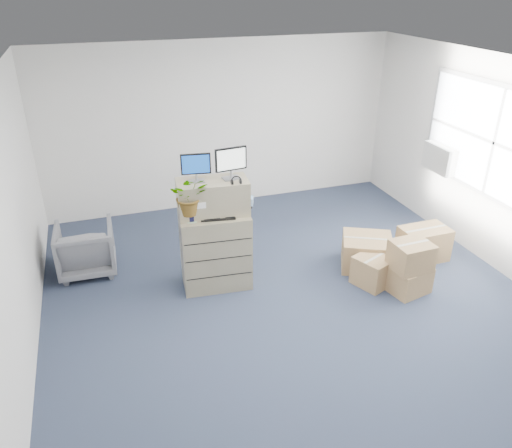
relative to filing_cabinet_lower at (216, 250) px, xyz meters
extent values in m
plane|color=#2A344C|center=(0.80, -0.95, -0.51)|extent=(7.00, 7.00, 0.00)
cube|color=silver|center=(0.80, 2.56, 0.89)|extent=(6.00, 0.02, 2.80)
cube|color=#939396|center=(3.76, -0.45, 1.19)|extent=(0.06, 2.72, 1.52)
cube|color=white|center=(3.72, -0.45, 1.19)|extent=(0.01, 2.60, 1.40)
cube|color=#B9BAB5|center=(3.67, 0.45, 0.69)|extent=(0.24, 0.60, 0.40)
cube|color=gray|center=(0.00, 0.00, 0.00)|extent=(0.92, 0.61, 1.02)
cube|color=gray|center=(0.00, 0.05, 0.73)|extent=(0.91, 0.51, 0.44)
cube|color=#99999E|center=(-0.18, 0.08, 0.95)|extent=(0.21, 0.16, 0.01)
cylinder|color=#99999E|center=(-0.18, 0.08, 1.00)|extent=(0.03, 0.03, 0.09)
cube|color=black|center=(-0.18, 0.08, 1.17)|extent=(0.36, 0.08, 0.26)
cube|color=navy|center=(-0.18, 0.06, 1.17)|extent=(0.32, 0.05, 0.22)
cube|color=#99999E|center=(0.25, 0.04, 0.95)|extent=(0.23, 0.18, 0.01)
cylinder|color=#99999E|center=(0.25, 0.04, 1.01)|extent=(0.03, 0.03, 0.10)
cube|color=black|center=(0.25, 0.04, 1.20)|extent=(0.40, 0.08, 0.29)
cube|color=silver|center=(0.25, 0.02, 1.20)|extent=(0.36, 0.05, 0.25)
torus|color=black|center=(0.26, -0.13, 0.98)|extent=(0.13, 0.03, 0.13)
cube|color=black|center=(0.02, -0.11, 0.52)|extent=(0.45, 0.24, 0.02)
ellipsoid|color=silver|center=(0.30, -0.15, 0.52)|extent=(0.11, 0.09, 0.03)
cylinder|color=gray|center=(0.04, 0.06, 0.64)|extent=(0.07, 0.07, 0.26)
cube|color=silver|center=(-0.06, 0.05, 0.52)|extent=(0.06, 0.05, 0.02)
cube|color=black|center=(-0.06, 0.05, 0.58)|extent=(0.05, 0.03, 0.10)
cube|color=black|center=(0.40, 0.09, 0.54)|extent=(0.21, 0.16, 0.06)
cube|color=#428AE2|center=(0.40, 0.05, 0.62)|extent=(0.28, 0.21, 0.10)
cylinder|color=#96B08E|center=(-0.30, -0.06, 0.52)|extent=(0.20, 0.20, 0.02)
cylinder|color=black|center=(-0.30, -0.06, 0.59)|extent=(0.17, 0.17, 0.13)
imported|color=#235418|center=(-0.30, -0.06, 0.78)|extent=(0.51, 0.55, 0.38)
imported|color=slate|center=(-1.60, 0.87, -0.13)|extent=(0.77, 0.73, 0.76)
cube|color=#A47A4F|center=(2.03, -0.63, -0.31)|extent=(0.69, 0.62, 0.39)
cube|color=#A47A4F|center=(2.31, -0.96, -0.33)|extent=(0.56, 0.49, 0.35)
cube|color=#A47A4F|center=(2.10, -0.24, -0.29)|extent=(0.86, 0.84, 0.44)
cube|color=#A47A4F|center=(2.28, -0.97, 0.03)|extent=(0.48, 0.43, 0.36)
cube|color=#A47A4F|center=(2.98, -0.31, -0.27)|extent=(0.68, 0.44, 0.48)
camera|label=1|loc=(-1.28, -5.47, 3.20)|focal=35.00mm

